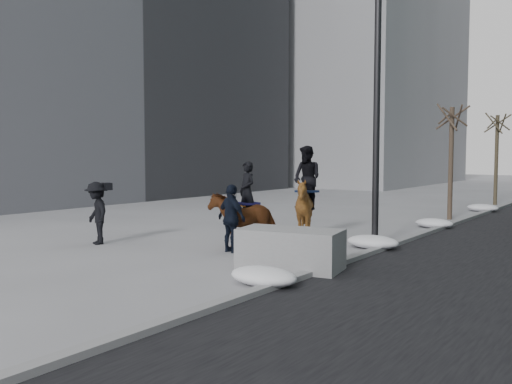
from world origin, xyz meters
The scene contains 12 objects.
ground centered at (0.00, 0.00, 0.00)m, with size 120.00×120.00×0.00m, color gray.
curb centered at (3.00, 10.00, 0.06)m, with size 0.25×90.00×0.12m, color gray.
building_left centered at (-19.00, 10.00, 10.00)m, with size 12.00×26.00×20.00m, color #595960.
planter centered at (2.32, -0.69, 0.44)m, with size 2.22×1.11×0.89m, color gray.
tree_near centered at (2.40, 10.61, 2.40)m, with size 1.20×1.20×4.80m, color #372E21, non-canonical shape.
tree_far centered at (2.40, 18.12, 2.47)m, with size 1.20×1.20×4.95m, color #3A3122, non-canonical shape.
mounted_left centered at (-0.15, 0.86, 0.87)m, with size 1.44×1.98×2.33m.
mounted_right centered at (0.44, 3.03, 1.11)m, with size 1.85×1.98×2.78m.
feeder centered at (-0.01, 0.15, 0.88)m, with size 1.10×0.97×1.75m.
camera_crew centered at (-3.86, -1.08, 0.89)m, with size 1.30×1.04×1.75m.
lamppost centered at (2.60, 3.27, 4.99)m, with size 0.25×1.52×9.09m.
snow_piles centered at (2.70, 5.12, 0.17)m, with size 1.42×17.51×0.36m.
Camera 1 is at (8.65, -10.62, 2.52)m, focal length 38.00 mm.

